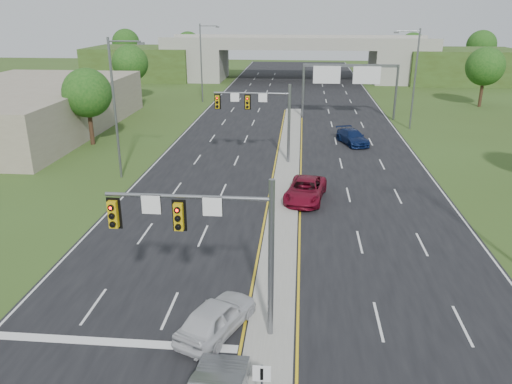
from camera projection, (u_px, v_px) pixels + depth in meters
The scene contains 23 objects.
ground at pixel (270, 336), 21.03m from camera, with size 240.00×240.00×0.00m, color #334719.
road at pixel (291, 137), 53.72m from camera, with size 24.00×160.00×0.02m, color black.
median at pixel (287, 169), 42.48m from camera, with size 2.00×54.00×0.16m, color gray.
lane_markings at pixel (283, 151), 48.08m from camera, with size 23.72×160.00×0.01m.
signal_mast_near at pixel (214, 233), 19.51m from camera, with size 6.62×0.60×7.00m.
signal_mast_far at pixel (263, 111), 42.87m from camera, with size 6.62×0.60×7.00m.
keep_right_sign at pixel (262, 383), 16.27m from camera, with size 0.60×0.13×2.20m.
sign_gantry at pixel (349, 76), 60.62m from camera, with size 11.58×0.44×6.67m.
overpass at pixel (297, 61), 94.54m from camera, with size 80.00×14.00×8.10m.
lightpole_l_mid at pixel (117, 103), 38.72m from camera, with size 2.85×0.25×11.00m.
lightpole_l_far at pixel (202, 60), 71.43m from camera, with size 2.85×0.25×11.00m.
lightpole_r_far at pixel (413, 75), 55.16m from camera, with size 2.85×0.25×11.00m.
tree_l_near at pixel (87, 93), 48.96m from camera, with size 4.80×4.80×7.60m.
tree_l_mid at pixel (130, 63), 72.54m from camera, with size 5.20×5.20×8.12m.
tree_r_mid at pixel (485, 67), 68.31m from camera, with size 5.20×5.20×8.12m.
tree_back_a at pixel (126, 43), 110.05m from camera, with size 6.00×6.00×8.85m.
tree_back_b at pixel (188, 45), 108.98m from camera, with size 5.60×5.60×8.32m.
tree_back_c at pixel (413, 46), 104.91m from camera, with size 5.60×5.60×8.32m.
tree_back_d at pixel (481, 45), 103.61m from camera, with size 6.00×6.00×8.85m.
commercial_building at pixel (21, 109), 55.40m from camera, with size 18.00×30.00×5.00m, color gray.
car_white at pixel (216, 317), 21.04m from camera, with size 1.78×4.43×1.51m, color silver.
car_far_a at pixel (305, 190), 35.71m from camera, with size 2.51×5.45×1.51m, color maroon.
car_far_b at pixel (352, 137), 50.54m from camera, with size 2.01×4.94×1.43m, color #0B1942.
Camera 1 is at (0.99, -17.60, 13.00)m, focal length 35.00 mm.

